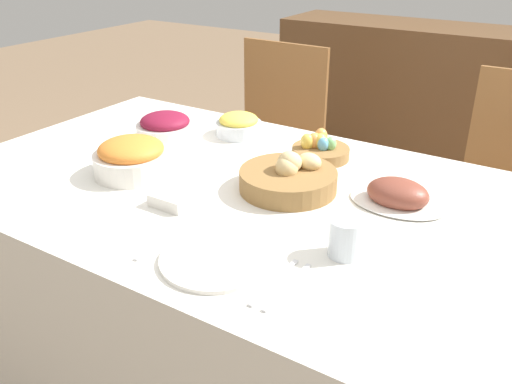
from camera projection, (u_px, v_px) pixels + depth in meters
The scene contains 15 objects.
dining_table at pixel (266, 310), 1.61m from camera, with size 1.87×1.01×0.77m.
chair_far_left at pixel (269, 149), 2.42m from camera, with size 0.43×0.43×0.96m.
sideboard at pixel (393, 111), 3.04m from camera, with size 1.24×0.44×0.96m.
bread_basket at pixel (289, 177), 1.44m from camera, with size 0.26×0.26×0.11m.
egg_basket at pixel (320, 149), 1.65m from camera, with size 0.18×0.18×0.08m.
ham_platter at pixel (397, 195), 1.37m from camera, with size 0.24×0.17×0.07m.
carrot_bowl at pixel (132, 157), 1.53m from camera, with size 0.22×0.22×0.11m.
beet_salad_bowl at pixel (165, 127), 1.79m from camera, with size 0.19×0.19×0.09m.
pineapple_bowl at pixel (239, 125), 1.83m from camera, with size 0.16×0.16×0.08m.
dinner_plate at pixel (216, 259), 1.14m from camera, with size 0.24×0.24×0.01m.
fork at pixel (164, 241), 1.22m from camera, with size 0.01×0.18×0.00m.
knife at pixel (275, 282), 1.08m from camera, with size 0.01×0.18×0.00m.
spoon at pixel (288, 287), 1.06m from camera, with size 0.01×0.18×0.00m.
drinking_cup at pixel (346, 238), 1.15m from camera, with size 0.07×0.07×0.09m.
butter_dish at pixel (170, 201), 1.37m from camera, with size 0.10×0.06×0.03m.
Camera 1 is at (0.67, -1.11, 1.40)m, focal length 38.00 mm.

